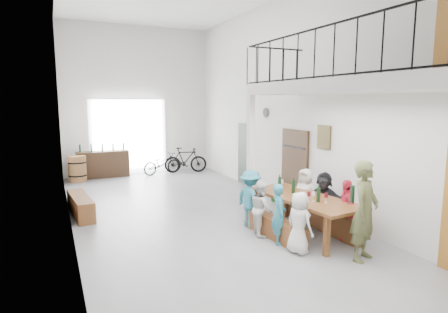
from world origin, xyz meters
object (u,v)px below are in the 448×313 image
tasting_table (304,201)px  serving_counter (103,164)px  bicycle_near (162,164)px  oak_barrel (77,169)px  side_bench (81,206)px  host_standing (365,211)px  bench_inner (274,228)px

tasting_table → serving_counter: serving_counter is taller
serving_counter → bicycle_near: bearing=-9.4°
oak_barrel → serving_counter: serving_counter is taller
side_bench → host_standing: 6.41m
tasting_table → host_standing: bearing=-89.1°
tasting_table → bench_inner: 0.84m
serving_counter → side_bench: bearing=-103.8°
bench_inner → bicycle_near: 7.46m
host_standing → side_bench: bearing=107.0°
side_bench → host_standing: size_ratio=0.99×
oak_barrel → bicycle_near: bearing=1.5°
side_bench → serving_counter: size_ratio=0.96×
bench_inner → oak_barrel: (-3.23, 7.38, 0.24)m
bicycle_near → tasting_table: bearing=171.0°
bicycle_near → host_standing: bearing=170.9°
bench_inner → serving_counter: bearing=102.8°
tasting_table → bench_inner: tasting_table is taller
bench_inner → host_standing: 1.87m
bench_inner → bicycle_near: size_ratio=1.15×
tasting_table → bicycle_near: bicycle_near is taller
host_standing → bicycle_near: 9.07m
host_standing → tasting_table: bearing=71.2°
serving_counter → host_standing: 9.86m
oak_barrel → host_standing: bearing=-65.5°
bench_inner → host_standing: (0.83, -1.54, 0.67)m
tasting_table → bench_inner: size_ratio=1.47×
serving_counter → bicycle_near: serving_counter is taller
bench_inner → host_standing: size_ratio=1.02×
bench_inner → side_bench: bearing=133.1°
side_bench → serving_counter: serving_counter is taller
side_bench → oak_barrel: oak_barrel is taller
bench_inner → tasting_table: bearing=-9.2°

